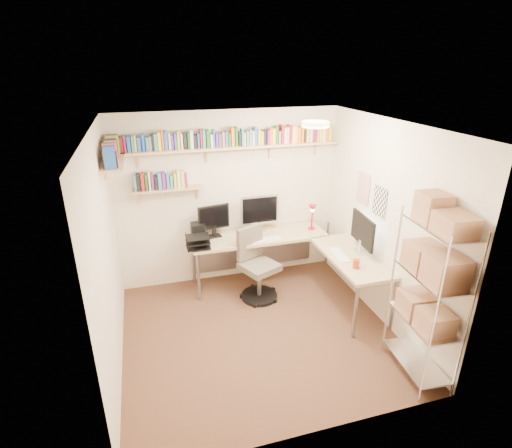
{
  "coord_description": "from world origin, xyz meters",
  "views": [
    {
      "loc": [
        -1.15,
        -3.86,
        3.11
      ],
      "look_at": [
        0.13,
        0.55,
        1.21
      ],
      "focal_mm": 28.0,
      "sensor_mm": 36.0,
      "label": 1
    }
  ],
  "objects": [
    {
      "name": "room_shell",
      "position": [
        0.0,
        0.0,
        1.55
      ],
      "size": [
        3.24,
        3.04,
        2.52
      ],
      "color": "beige",
      "rests_on": "ground"
    },
    {
      "name": "wire_rack",
      "position": [
        1.42,
        -1.1,
        1.23
      ],
      "size": [
        0.44,
        0.8,
        1.96
      ],
      "rotation": [
        0.0,
        0.0,
        -0.09
      ],
      "color": "silver",
      "rests_on": "ground"
    },
    {
      "name": "ground",
      "position": [
        0.0,
        0.0,
        0.0
      ],
      "size": [
        3.2,
        3.2,
        0.0
      ],
      "primitive_type": "plane",
      "color": "#4D3321",
      "rests_on": "ground"
    },
    {
      "name": "wall_shelves",
      "position": [
        -0.42,
        1.3,
        2.03
      ],
      "size": [
        3.12,
        1.09,
        0.8
      ],
      "color": "tan",
      "rests_on": "ground"
    },
    {
      "name": "office_chair",
      "position": [
        0.21,
        0.8,
        0.43
      ],
      "size": [
        0.59,
        0.6,
        1.02
      ],
      "rotation": [
        0.0,
        0.0,
        0.41
      ],
      "color": "black",
      "rests_on": "ground"
    },
    {
      "name": "corner_desk",
      "position": [
        0.49,
        0.93,
        0.75
      ],
      "size": [
        2.34,
        1.94,
        1.32
      ],
      "color": "beige",
      "rests_on": "ground"
    }
  ]
}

